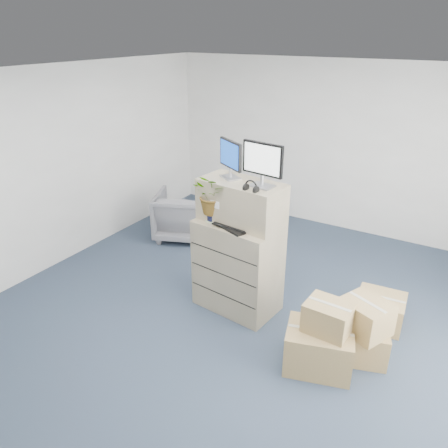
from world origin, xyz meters
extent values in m
plane|color=#273546|center=(0.00, 0.00, 0.00)|extent=(7.00, 7.00, 0.00)
cube|color=silver|center=(0.00, 3.51, 1.40)|extent=(6.00, 0.02, 2.80)
cube|color=#9B8D6B|center=(-0.15, 0.48, 0.57)|extent=(1.04, 0.71, 1.15)
cube|color=#9B8D6B|center=(-0.15, 0.53, 1.39)|extent=(1.03, 0.60, 0.49)
cube|color=#99999E|center=(-0.32, 0.58, 1.65)|extent=(0.29, 0.27, 0.02)
cylinder|color=#99999E|center=(-0.32, 0.58, 1.71)|extent=(0.04, 0.04, 0.11)
cube|color=black|center=(-0.32, 0.58, 1.92)|extent=(0.40, 0.26, 0.32)
cube|color=navy|center=(-0.33, 0.56, 1.92)|extent=(0.35, 0.21, 0.28)
cube|color=#99999E|center=(0.12, 0.50, 1.65)|extent=(0.28, 0.22, 0.02)
cylinder|color=#99999E|center=(0.12, 0.50, 1.72)|extent=(0.04, 0.04, 0.12)
cube|color=black|center=(0.12, 0.50, 1.95)|extent=(0.50, 0.10, 0.35)
cube|color=silver|center=(0.12, 0.48, 1.95)|extent=(0.44, 0.07, 0.31)
torus|color=black|center=(0.08, 0.32, 1.68)|extent=(0.16, 0.03, 0.16)
cube|color=black|center=(-0.17, 0.33, 1.16)|extent=(0.52, 0.37, 0.03)
ellipsoid|color=silver|center=(0.12, 0.36, 1.16)|extent=(0.10, 0.07, 0.03)
cylinder|color=#909398|center=(-0.06, 0.56, 1.29)|extent=(0.08, 0.08, 0.29)
cube|color=silver|center=(-0.16, 0.54, 1.16)|extent=(0.07, 0.06, 0.02)
cube|color=black|center=(-0.16, 0.54, 1.23)|extent=(0.07, 0.05, 0.12)
cube|color=black|center=(0.18, 0.57, 1.18)|extent=(0.25, 0.21, 0.07)
cube|color=#3B86CB|center=(0.15, 0.54, 1.26)|extent=(0.28, 0.18, 0.10)
cylinder|color=#A4B895|center=(-0.44, 0.39, 1.15)|extent=(0.20, 0.20, 0.02)
cylinder|color=black|center=(-0.44, 0.39, 1.23)|extent=(0.17, 0.17, 0.13)
imported|color=#235217|center=(-0.44, 0.39, 1.42)|extent=(0.55, 0.58, 0.38)
imported|color=slate|center=(-1.93, 1.75, 0.43)|extent=(1.07, 1.05, 0.86)
cube|color=#9E7B4C|center=(1.10, -0.04, 0.23)|extent=(0.78, 0.68, 0.46)
cube|color=#9E7B4C|center=(1.43, 0.33, 0.19)|extent=(0.63, 0.56, 0.38)
cube|color=#9E7B4C|center=(1.46, 1.04, 0.18)|extent=(0.57, 0.53, 0.36)
cube|color=#9E7B4C|center=(1.15, -0.01, 0.61)|extent=(0.46, 0.38, 0.31)
cube|color=#9E7B4C|center=(1.44, 0.28, 0.55)|extent=(0.58, 0.55, 0.35)
camera|label=1|loc=(2.10, -3.57, 3.23)|focal=35.00mm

